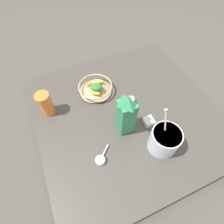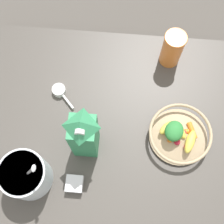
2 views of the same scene
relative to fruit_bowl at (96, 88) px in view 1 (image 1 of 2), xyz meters
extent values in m
plane|color=#4C4742|center=(-0.21, -0.10, -0.08)|extent=(6.00, 6.00, 0.00)
cube|color=#47423D|center=(-0.21, -0.10, -0.06)|extent=(0.97, 0.97, 0.05)
cylinder|color=tan|center=(0.00, 0.00, -0.03)|extent=(0.11, 0.11, 0.01)
cone|color=tan|center=(0.00, 0.00, -0.01)|extent=(0.19, 0.19, 0.04)
torus|color=tan|center=(0.00, 0.00, 0.01)|extent=(0.20, 0.20, 0.01)
ellipsoid|color=#EFD64C|center=(0.03, -0.02, 0.01)|extent=(0.05, 0.08, 0.03)
ellipsoid|color=#EFD64C|center=(-0.01, 0.01, 0.01)|extent=(0.07, 0.07, 0.03)
ellipsoid|color=#EFD64C|center=(-0.04, 0.02, 0.01)|extent=(0.06, 0.06, 0.03)
cylinder|color=orange|center=(0.01, 0.01, 0.00)|extent=(0.05, 0.02, 0.02)
cylinder|color=orange|center=(0.04, 0.02, 0.00)|extent=(0.03, 0.06, 0.02)
cylinder|color=orange|center=(-0.03, -0.01, 0.00)|extent=(0.02, 0.05, 0.01)
sphere|color=red|center=(0.02, -0.04, 0.01)|extent=(0.02, 0.02, 0.02)
sphere|color=red|center=(0.00, 0.01, 0.00)|extent=(0.01, 0.01, 0.01)
sphere|color=red|center=(0.01, 0.01, 0.01)|extent=(0.02, 0.02, 0.02)
sphere|color=red|center=(0.04, -0.01, 0.00)|extent=(0.02, 0.02, 0.02)
sphere|color=red|center=(-0.01, -0.03, 0.01)|extent=(0.02, 0.02, 0.02)
ellipsoid|color=#2D7F38|center=(-0.02, 0.00, 0.03)|extent=(0.07, 0.08, 0.04)
cube|color=#338C59|center=(-0.30, -0.05, 0.07)|extent=(0.08, 0.08, 0.21)
pyramid|color=#338C59|center=(-0.30, -0.05, 0.20)|extent=(0.08, 0.08, 0.04)
cylinder|color=white|center=(-0.30, -0.07, 0.20)|extent=(0.03, 0.01, 0.03)
cylinder|color=silver|center=(-0.46, -0.17, 0.03)|extent=(0.14, 0.14, 0.13)
cylinder|color=white|center=(-0.46, -0.17, 0.08)|extent=(0.13, 0.13, 0.02)
cylinder|color=silver|center=(-0.43, -0.17, 0.12)|extent=(0.07, 0.01, 0.17)
ellipsoid|color=silver|center=(-0.40, -0.17, 0.20)|extent=(0.01, 0.02, 0.01)
cylinder|color=orange|center=(-0.04, 0.29, 0.04)|extent=(0.07, 0.07, 0.14)
torus|color=orange|center=(-0.04, 0.29, 0.11)|extent=(0.08, 0.08, 0.01)
cube|color=silver|center=(-0.32, -0.18, -0.02)|extent=(0.05, 0.05, 0.03)
cube|color=brown|center=(-0.32, -0.18, -0.02)|extent=(0.04, 0.04, 0.02)
cylinder|color=white|center=(-0.41, 0.13, -0.02)|extent=(0.05, 0.05, 0.02)
cylinder|color=white|center=(-0.38, 0.09, -0.02)|extent=(0.05, 0.05, 0.01)
camera|label=1|loc=(-0.68, 0.19, 0.78)|focal=28.00mm
camera|label=2|loc=(-0.19, -0.28, 0.97)|focal=50.00mm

